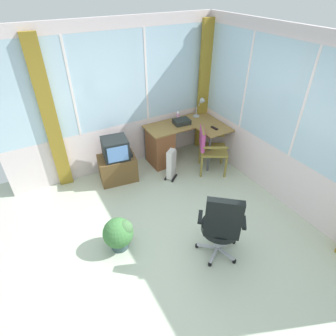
{
  "coord_description": "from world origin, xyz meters",
  "views": [
    {
      "loc": [
        -1.41,
        -2.17,
        3.11
      ],
      "look_at": [
        0.35,
        0.93,
        0.59
      ],
      "focal_mm": 29.67,
      "sensor_mm": 36.0,
      "label": 1
    }
  ],
  "objects_px": {
    "paper_tray": "(182,122)",
    "spray_bottle": "(178,116)",
    "potted_plant": "(119,233)",
    "space_heater": "(171,164)",
    "office_chair": "(222,225)",
    "tv_remote": "(214,128)",
    "desk_lamp": "(202,104)",
    "wooden_armchair": "(207,145)",
    "desk": "(164,144)",
    "tv_on_stand": "(117,162)"
  },
  "relations": [
    {
      "from": "paper_tray",
      "to": "space_heater",
      "type": "bearing_deg",
      "value": -135.46
    },
    {
      "from": "office_chair",
      "to": "spray_bottle",
      "type": "bearing_deg",
      "value": 70.79
    },
    {
      "from": "wooden_armchair",
      "to": "potted_plant",
      "type": "distance_m",
      "value": 2.3
    },
    {
      "from": "desk_lamp",
      "to": "wooden_armchair",
      "type": "relative_size",
      "value": 0.45
    },
    {
      "from": "desk",
      "to": "tv_remote",
      "type": "height_order",
      "value": "tv_remote"
    },
    {
      "from": "wooden_armchair",
      "to": "office_chair",
      "type": "bearing_deg",
      "value": -121.05
    },
    {
      "from": "tv_remote",
      "to": "paper_tray",
      "type": "distance_m",
      "value": 0.63
    },
    {
      "from": "paper_tray",
      "to": "tv_remote",
      "type": "bearing_deg",
      "value": -48.14
    },
    {
      "from": "desk",
      "to": "desk_lamp",
      "type": "bearing_deg",
      "value": 5.13
    },
    {
      "from": "wooden_armchair",
      "to": "space_heater",
      "type": "relative_size",
      "value": 1.48
    },
    {
      "from": "office_chair",
      "to": "space_heater",
      "type": "height_order",
      "value": "office_chair"
    },
    {
      "from": "space_heater",
      "to": "paper_tray",
      "type": "bearing_deg",
      "value": 44.54
    },
    {
      "from": "potted_plant",
      "to": "wooden_armchair",
      "type": "bearing_deg",
      "value": 23.86
    },
    {
      "from": "tv_remote",
      "to": "office_chair",
      "type": "bearing_deg",
      "value": -133.79
    },
    {
      "from": "spray_bottle",
      "to": "potted_plant",
      "type": "distance_m",
      "value": 2.64
    },
    {
      "from": "paper_tray",
      "to": "wooden_armchair",
      "type": "xyz_separation_m",
      "value": [
        0.17,
        -0.62,
        -0.23
      ]
    },
    {
      "from": "desk_lamp",
      "to": "office_chair",
      "type": "relative_size",
      "value": 0.37
    },
    {
      "from": "office_chair",
      "to": "desk_lamp",
      "type": "bearing_deg",
      "value": 60.54
    },
    {
      "from": "paper_tray",
      "to": "spray_bottle",
      "type": "bearing_deg",
      "value": 87.0
    },
    {
      "from": "wooden_armchair",
      "to": "tv_on_stand",
      "type": "relative_size",
      "value": 1.05
    },
    {
      "from": "wooden_armchair",
      "to": "potted_plant",
      "type": "xyz_separation_m",
      "value": [
        -2.09,
        -0.92,
        -0.29
      ]
    },
    {
      "from": "spray_bottle",
      "to": "space_heater",
      "type": "bearing_deg",
      "value": -128.38
    },
    {
      "from": "tv_remote",
      "to": "desk",
      "type": "bearing_deg",
      "value": 140.1
    },
    {
      "from": "wooden_armchair",
      "to": "desk",
      "type": "bearing_deg",
      "value": 131.1
    },
    {
      "from": "wooden_armchair",
      "to": "space_heater",
      "type": "xyz_separation_m",
      "value": [
        -0.68,
        0.11,
        -0.26
      ]
    },
    {
      "from": "desk",
      "to": "desk_lamp",
      "type": "relative_size",
      "value": 3.6
    },
    {
      "from": "potted_plant",
      "to": "paper_tray",
      "type": "bearing_deg",
      "value": 38.78
    },
    {
      "from": "spray_bottle",
      "to": "wooden_armchair",
      "type": "height_order",
      "value": "spray_bottle"
    },
    {
      "from": "office_chair",
      "to": "tv_on_stand",
      "type": "relative_size",
      "value": 1.28
    },
    {
      "from": "office_chair",
      "to": "potted_plant",
      "type": "xyz_separation_m",
      "value": [
        -1.07,
        0.77,
        -0.31
      ]
    },
    {
      "from": "office_chair",
      "to": "paper_tray",
      "type": "bearing_deg",
      "value": 69.79
    },
    {
      "from": "desk_lamp",
      "to": "paper_tray",
      "type": "bearing_deg",
      "value": -170.44
    },
    {
      "from": "desk_lamp",
      "to": "potted_plant",
      "type": "bearing_deg",
      "value": -146.1
    },
    {
      "from": "desk_lamp",
      "to": "spray_bottle",
      "type": "relative_size",
      "value": 1.82
    },
    {
      "from": "desk_lamp",
      "to": "tv_remote",
      "type": "xyz_separation_m",
      "value": [
        -0.08,
        -0.55,
        -0.25
      ]
    },
    {
      "from": "paper_tray",
      "to": "space_heater",
      "type": "xyz_separation_m",
      "value": [
        -0.51,
        -0.51,
        -0.49
      ]
    },
    {
      "from": "tv_remote",
      "to": "spray_bottle",
      "type": "xyz_separation_m",
      "value": [
        -0.41,
        0.62,
        0.09
      ]
    },
    {
      "from": "potted_plant",
      "to": "spray_bottle",
      "type": "bearing_deg",
      "value": 41.33
    },
    {
      "from": "desk",
      "to": "space_heater",
      "type": "bearing_deg",
      "value": -104.83
    },
    {
      "from": "tv_remote",
      "to": "spray_bottle",
      "type": "distance_m",
      "value": 0.75
    },
    {
      "from": "wooden_armchair",
      "to": "tv_on_stand",
      "type": "xyz_separation_m",
      "value": [
        -1.54,
        0.55,
        -0.19
      ]
    },
    {
      "from": "desk_lamp",
      "to": "paper_tray",
      "type": "relative_size",
      "value": 1.31
    },
    {
      "from": "tv_remote",
      "to": "tv_on_stand",
      "type": "relative_size",
      "value": 0.18
    },
    {
      "from": "desk",
      "to": "tv_remote",
      "type": "xyz_separation_m",
      "value": [
        0.8,
        -0.47,
        0.35
      ]
    },
    {
      "from": "tv_remote",
      "to": "desk_lamp",
      "type": "bearing_deg",
      "value": 72.21
    },
    {
      "from": "desk",
      "to": "space_heater",
      "type": "height_order",
      "value": "desk"
    },
    {
      "from": "tv_remote",
      "to": "potted_plant",
      "type": "bearing_deg",
      "value": -164.53
    },
    {
      "from": "desk_lamp",
      "to": "tv_on_stand",
      "type": "xyz_separation_m",
      "value": [
        -1.88,
        -0.16,
        -0.64
      ]
    },
    {
      "from": "space_heater",
      "to": "wooden_armchair",
      "type": "bearing_deg",
      "value": -9.54
    },
    {
      "from": "spray_bottle",
      "to": "office_chair",
      "type": "xyz_separation_m",
      "value": [
        -0.86,
        -2.47,
        -0.27
      ]
    }
  ]
}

